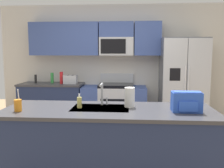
% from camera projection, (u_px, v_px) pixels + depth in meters
% --- Properties ---
extents(ground_plane, '(9.00, 9.00, 0.00)m').
position_uv_depth(ground_plane, '(108.00, 161.00, 3.55)').
color(ground_plane, '#997A56').
rests_on(ground_plane, ground).
extents(kitchen_wall_unit, '(5.20, 0.43, 2.60)m').
position_uv_depth(kitchen_wall_unit, '(110.00, 57.00, 5.44)').
color(kitchen_wall_unit, beige).
rests_on(kitchen_wall_unit, ground).
extents(back_counter, '(1.36, 0.63, 0.90)m').
position_uv_depth(back_counter, '(52.00, 104.00, 5.37)').
color(back_counter, '#1E2A4D').
rests_on(back_counter, ground).
extents(range_oven, '(1.36, 0.61, 1.10)m').
position_uv_depth(range_oven, '(114.00, 105.00, 5.28)').
color(range_oven, '#B7BABF').
rests_on(range_oven, ground).
extents(refrigerator, '(0.90, 0.76, 1.85)m').
position_uv_depth(refrigerator, '(183.00, 84.00, 5.04)').
color(refrigerator, '#4C4F54').
rests_on(refrigerator, ground).
extents(island_counter, '(2.49, 0.90, 0.90)m').
position_uv_depth(island_counter, '(108.00, 145.00, 2.95)').
color(island_counter, '#1E2A4D').
rests_on(island_counter, ground).
extents(toaster, '(0.28, 0.16, 0.18)m').
position_uv_depth(toaster, '(70.00, 80.00, 5.23)').
color(toaster, '#B7BABF').
rests_on(toaster, back_counter).
extents(pepper_mill, '(0.05, 0.05, 0.19)m').
position_uv_depth(pepper_mill, '(36.00, 79.00, 5.33)').
color(pepper_mill, black).
rests_on(pepper_mill, back_counter).
extents(bottle_green, '(0.07, 0.07, 0.22)m').
position_uv_depth(bottle_green, '(52.00, 78.00, 5.36)').
color(bottle_green, green).
rests_on(bottle_green, back_counter).
extents(bottle_red, '(0.07, 0.07, 0.25)m').
position_uv_depth(bottle_red, '(61.00, 78.00, 5.24)').
color(bottle_red, red).
rests_on(bottle_red, back_counter).
extents(sink_faucet, '(0.08, 0.21, 0.28)m').
position_uv_depth(sink_faucet, '(102.00, 92.00, 3.07)').
color(sink_faucet, '#B7BABF').
rests_on(sink_faucet, island_counter).
extents(drink_cup_orange, '(0.08, 0.08, 0.25)m').
position_uv_depth(drink_cup_orange, '(18.00, 105.00, 2.77)').
color(drink_cup_orange, orange).
rests_on(drink_cup_orange, island_counter).
extents(soap_dispenser, '(0.06, 0.06, 0.17)m').
position_uv_depth(soap_dispenser, '(79.00, 102.00, 2.93)').
color(soap_dispenser, '#D8CC66').
rests_on(soap_dispenser, island_counter).
extents(paper_towel_roll, '(0.12, 0.12, 0.24)m').
position_uv_depth(paper_towel_roll, '(130.00, 97.00, 2.98)').
color(paper_towel_roll, white).
rests_on(paper_towel_roll, island_counter).
extents(backpack, '(0.32, 0.22, 0.23)m').
position_uv_depth(backpack, '(186.00, 101.00, 2.75)').
color(backpack, blue).
rests_on(backpack, island_counter).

